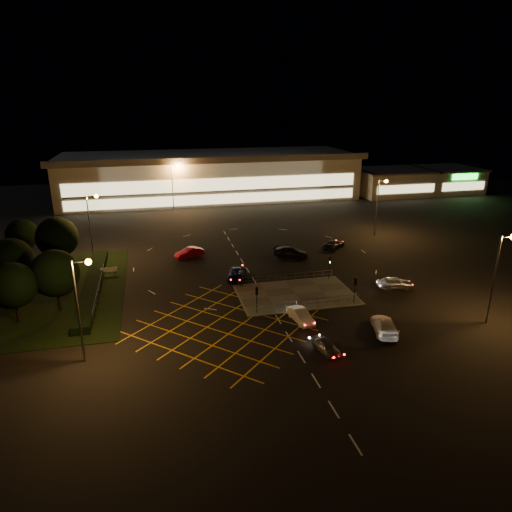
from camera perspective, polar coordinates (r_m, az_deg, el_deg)
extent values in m
plane|color=black|center=(58.81, 2.54, -4.30)|extent=(180.00, 180.00, 0.00)
cube|color=#4C4944|center=(57.58, 5.00, -4.82)|extent=(14.00, 9.00, 0.12)
cube|color=black|center=(63.76, -24.16, -4.10)|extent=(18.00, 30.00, 0.08)
cube|color=black|center=(62.75, -19.75, -3.43)|extent=(2.00, 26.00, 1.00)
cube|color=beige|center=(116.34, -5.82, 9.87)|extent=(70.00, 25.00, 10.00)
cube|color=slate|center=(115.64, -5.91, 12.41)|extent=(72.00, 26.50, 0.60)
cube|color=#FFEAA5|center=(104.08, -4.88, 8.83)|extent=(66.00, 0.20, 3.00)
cube|color=#FFEAA5|center=(104.69, -4.83, 7.10)|extent=(66.00, 0.20, 2.20)
cube|color=beige|center=(123.86, 16.61, 8.80)|extent=(18.00, 14.00, 6.00)
cube|color=slate|center=(123.38, 16.75, 10.24)|extent=(18.80, 14.80, 0.40)
cube|color=#FFEAA5|center=(117.95, 18.26, 7.96)|extent=(15.30, 0.20, 2.00)
cube|color=beige|center=(132.46, 22.72, 8.75)|extent=(14.00, 14.00, 6.00)
cube|color=slate|center=(132.02, 22.89, 10.09)|extent=(14.80, 14.80, 0.40)
cube|color=#FFEAA5|center=(126.96, 24.52, 7.94)|extent=(11.90, 0.20, 2.00)
cube|color=#19E533|center=(126.51, 24.69, 8.99)|extent=(7.00, 0.30, 1.40)
cylinder|color=slate|center=(44.46, -21.33, -6.61)|extent=(0.20, 0.20, 10.00)
cylinder|color=slate|center=(42.61, -21.16, -0.71)|extent=(1.40, 0.12, 0.12)
sphere|color=orange|center=(42.53, -20.23, -0.70)|extent=(0.56, 0.56, 0.56)
cylinder|color=slate|center=(54.68, 27.57, -2.75)|extent=(0.20, 0.20, 10.00)
cylinder|color=slate|center=(53.73, 28.91, 2.10)|extent=(1.40, 0.12, 0.12)
cylinder|color=slate|center=(72.84, -20.02, 3.33)|extent=(0.20, 0.20, 10.00)
cylinder|color=slate|center=(71.70, -19.89, 7.06)|extent=(1.40, 0.12, 0.12)
sphere|color=orange|center=(71.63, -19.33, 7.07)|extent=(0.56, 0.56, 0.56)
cylinder|color=slate|center=(83.79, 14.85, 5.78)|extent=(0.20, 0.20, 10.00)
cylinder|color=slate|center=(83.21, 15.56, 9.01)|extent=(1.40, 0.12, 0.12)
sphere|color=orange|center=(83.55, 15.99, 8.98)|extent=(0.56, 0.56, 0.56)
cylinder|color=slate|center=(101.70, -10.39, 8.35)|extent=(0.20, 0.20, 10.00)
cylinder|color=slate|center=(100.99, -10.15, 11.05)|extent=(1.40, 0.12, 0.12)
sphere|color=orange|center=(101.03, -9.74, 11.05)|extent=(0.56, 0.56, 0.56)
cylinder|color=slate|center=(112.87, 10.52, 9.37)|extent=(0.20, 0.20, 10.00)
cylinder|color=slate|center=(112.47, 11.00, 11.78)|extent=(1.40, 0.12, 0.12)
sphere|color=orange|center=(112.77, 11.33, 11.76)|extent=(0.56, 0.56, 0.56)
cylinder|color=black|center=(51.92, 0.09, -5.61)|extent=(0.10, 0.10, 3.00)
cube|color=black|center=(51.43, 0.09, -4.39)|extent=(0.28, 0.18, 0.90)
sphere|color=#19FF33|center=(51.55, 0.06, -4.34)|extent=(0.16, 0.16, 0.16)
cylinder|color=black|center=(55.69, 12.23, -4.30)|extent=(0.10, 0.10, 3.00)
cube|color=black|center=(55.23, 12.31, -3.16)|extent=(0.28, 0.18, 0.90)
sphere|color=#19FF33|center=(55.34, 12.26, -3.11)|extent=(0.16, 0.16, 0.16)
cylinder|color=black|center=(59.11, -1.70, -2.46)|extent=(0.10, 0.10, 3.00)
cube|color=black|center=(58.68, -1.71, -1.37)|extent=(0.28, 0.18, 0.90)
sphere|color=#FF0C0C|center=(58.57, -1.69, -1.42)|extent=(0.16, 0.16, 0.16)
cylinder|color=black|center=(62.45, 9.15, -1.51)|extent=(0.10, 0.10, 3.00)
cube|color=black|center=(62.05, 9.21, -0.47)|extent=(0.28, 0.18, 0.90)
sphere|color=#19FF33|center=(61.93, 9.25, -0.51)|extent=(0.16, 0.16, 0.16)
cylinder|color=black|center=(56.60, -27.69, -6.17)|extent=(0.36, 0.36, 2.52)
sphere|color=black|center=(55.48, -28.17, -3.28)|extent=(5.04, 5.04, 5.04)
cylinder|color=black|center=(64.24, -27.81, -3.23)|extent=(0.36, 0.36, 2.70)
sphere|color=black|center=(63.19, -28.27, -0.45)|extent=(5.40, 5.40, 5.40)
cylinder|color=black|center=(70.66, -23.23, -0.57)|extent=(0.36, 0.36, 2.88)
sphere|color=black|center=(69.66, -23.60, 2.16)|extent=(5.76, 5.76, 5.76)
cylinder|color=black|center=(77.62, -26.87, 0.36)|extent=(0.36, 0.36, 2.34)
sphere|color=black|center=(76.86, -27.19, 2.38)|extent=(4.68, 4.68, 4.68)
cylinder|color=black|center=(57.43, -23.39, -5.07)|extent=(0.36, 0.36, 2.70)
sphere|color=black|center=(56.26, -23.82, -1.99)|extent=(5.40, 5.40, 5.40)
imported|color=#A7AAAE|center=(45.42, 8.77, -11.10)|extent=(2.24, 3.91, 1.25)
imported|color=silver|center=(50.80, 5.61, -7.44)|extent=(2.12, 4.43, 1.40)
imported|color=#0C1249|center=(62.17, -2.42, -2.31)|extent=(3.50, 5.25, 1.34)
imported|color=black|center=(70.90, 4.36, 0.47)|extent=(5.69, 4.70, 1.55)
imported|color=silver|center=(61.75, 16.98, -3.21)|extent=(4.81, 2.65, 1.55)
imported|color=maroon|center=(71.29, -8.34, 0.40)|extent=(4.85, 3.36, 1.51)
imported|color=black|center=(76.14, 9.72, 1.46)|extent=(5.01, 4.77, 1.32)
imported|color=beige|center=(50.21, 15.75, -8.35)|extent=(3.57, 5.73, 1.55)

